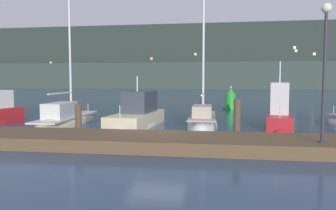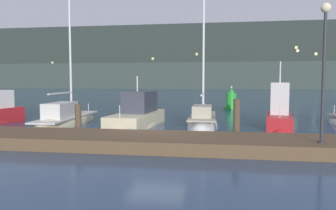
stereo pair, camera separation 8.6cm
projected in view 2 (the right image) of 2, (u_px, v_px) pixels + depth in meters
name	position (u px, v px, depth m)	size (l,w,h in m)	color
ground_plane	(156.00, 138.00, 14.37)	(400.00, 400.00, 0.00)	navy
dock	(146.00, 141.00, 12.32)	(28.90, 2.80, 0.45)	brown
mooring_pile_1	(78.00, 121.00, 14.43)	(0.28, 0.28, 1.46)	#4C3D2D
mooring_pile_2	(237.00, 120.00, 13.37)	(0.28, 0.28, 1.76)	#4C3D2D
sailboat_berth_2	(67.00, 122.00, 18.71)	(2.19, 7.82, 10.18)	beige
motorboat_berth_3	(137.00, 120.00, 18.10)	(2.44, 6.04, 3.36)	beige
sailboat_berth_4	(203.00, 125.00, 17.79)	(1.69, 6.06, 8.11)	white
motorboat_berth_5	(279.00, 118.00, 17.73)	(2.07, 4.88, 4.00)	red
channel_buoy	(231.00, 101.00, 28.90)	(1.36, 1.36, 2.02)	green
dock_lamppost	(324.00, 51.00, 10.58)	(0.32, 0.32, 4.54)	#2D2D33
hillside_backdrop	(207.00, 60.00, 112.97)	(240.00, 23.00, 21.21)	#28332D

